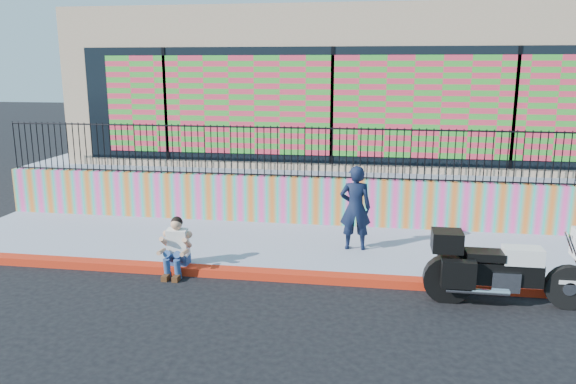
# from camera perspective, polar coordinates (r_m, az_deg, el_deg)

# --- Properties ---
(ground) EXTENTS (90.00, 90.00, 0.00)m
(ground) POSITION_cam_1_polar(r_m,az_deg,el_deg) (10.30, 2.29, -9.02)
(ground) COLOR black
(ground) RESTS_ON ground
(red_curb) EXTENTS (16.00, 0.30, 0.15)m
(red_curb) POSITION_cam_1_polar(r_m,az_deg,el_deg) (10.27, 2.29, -8.63)
(red_curb) COLOR #AD280C
(red_curb) RESTS_ON ground
(sidewalk) EXTENTS (16.00, 3.00, 0.15)m
(sidewalk) POSITION_cam_1_polar(r_m,az_deg,el_deg) (11.81, 3.26, -5.73)
(sidewalk) COLOR gray
(sidewalk) RESTS_ON ground
(mural_wall) EXTENTS (16.00, 0.20, 1.10)m
(mural_wall) POSITION_cam_1_polar(r_m,az_deg,el_deg) (13.17, 4.01, -0.96)
(mural_wall) COLOR #F9419A
(mural_wall) RESTS_ON sidewalk
(metal_fence) EXTENTS (15.80, 0.04, 1.20)m
(metal_fence) POSITION_cam_1_polar(r_m,az_deg,el_deg) (12.95, 4.09, 3.99)
(metal_fence) COLOR black
(metal_fence) RESTS_ON mural_wall
(elevated_platform) EXTENTS (16.00, 10.00, 1.25)m
(elevated_platform) POSITION_cam_1_polar(r_m,az_deg,el_deg) (18.16, 5.47, 2.59)
(elevated_platform) COLOR gray
(elevated_platform) RESTS_ON ground
(storefront_building) EXTENTS (14.00, 8.06, 4.00)m
(storefront_building) POSITION_cam_1_polar(r_m,az_deg,el_deg) (17.67, 5.61, 10.87)
(storefront_building) COLOR tan
(storefront_building) RESTS_ON elevated_platform
(police_motorcycle) EXTENTS (2.59, 0.86, 1.61)m
(police_motorcycle) POSITION_cam_1_polar(r_m,az_deg,el_deg) (9.75, 21.23, -6.96)
(police_motorcycle) COLOR black
(police_motorcycle) RESTS_ON ground
(police_officer) EXTENTS (0.65, 0.45, 1.73)m
(police_officer) POSITION_cam_1_polar(r_m,az_deg,el_deg) (11.37, 6.85, -1.61)
(police_officer) COLOR black
(police_officer) RESTS_ON sidewalk
(seated_man) EXTENTS (0.54, 0.71, 1.06)m
(seated_man) POSITION_cam_1_polar(r_m,az_deg,el_deg) (10.62, -11.36, -5.99)
(seated_man) COLOR navy
(seated_man) RESTS_ON ground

